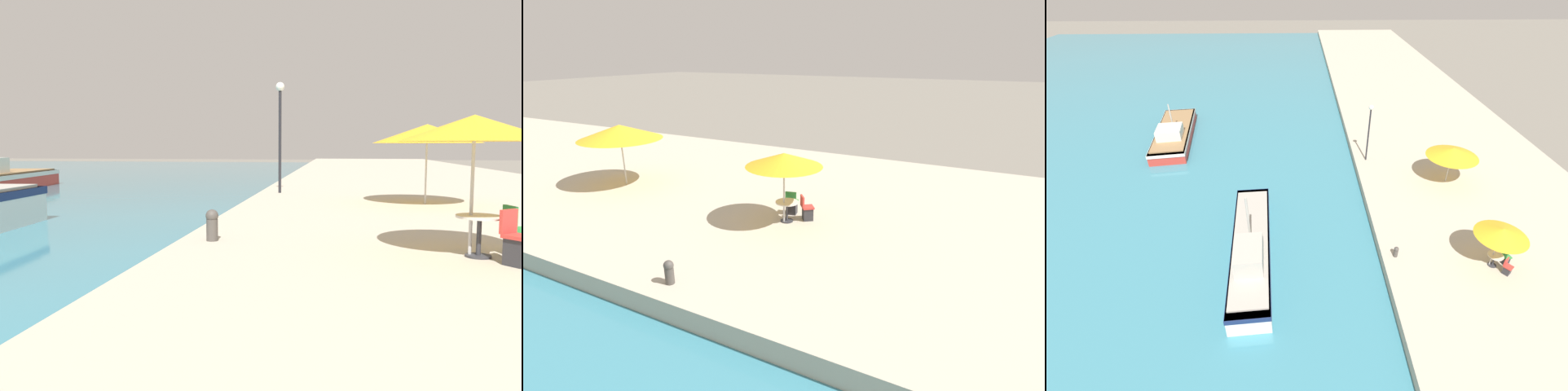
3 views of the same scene
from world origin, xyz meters
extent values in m
cylinder|color=#B7B7B7|center=(5.60, 12.11, 1.72)|extent=(0.06, 0.06, 2.18)
cone|color=yellow|center=(5.60, 12.11, 2.89)|extent=(2.62, 2.62, 0.46)
cylinder|color=#B7B7B7|center=(6.21, 20.47, 1.73)|extent=(0.06, 0.06, 2.20)
cone|color=yellow|center=(6.21, 20.47, 2.99)|extent=(3.58, 3.58, 0.63)
cylinder|color=#333338|center=(5.74, 12.06, 0.65)|extent=(0.44, 0.44, 0.04)
cylinder|color=#333338|center=(5.74, 12.06, 0.98)|extent=(0.08, 0.08, 0.70)
cylinder|color=beige|center=(5.74, 12.06, 1.35)|extent=(0.80, 0.80, 0.04)
cube|color=#2D2D33|center=(6.47, 12.22, 0.86)|extent=(0.40, 0.40, 0.45)
cube|color=#2D8E42|center=(6.47, 12.22, 1.11)|extent=(0.48, 0.48, 0.06)
cube|color=#2D8E42|center=(6.27, 12.18, 1.34)|extent=(0.14, 0.40, 0.40)
cube|color=#2D2D33|center=(6.20, 11.47, 0.86)|extent=(0.48, 0.48, 0.45)
cube|color=red|center=(6.20, 11.47, 1.11)|extent=(0.56, 0.56, 0.06)
cube|color=red|center=(6.08, 11.63, 1.34)|extent=(0.35, 0.29, 0.40)
cylinder|color=#4C4742|center=(0.72, 12.88, 0.86)|extent=(0.24, 0.24, 0.45)
sphere|color=#4C4742|center=(0.72, 12.88, 1.15)|extent=(0.26, 0.26, 0.26)
camera|label=1|loc=(3.26, 2.79, 2.58)|focal=35.00mm
camera|label=2|loc=(-6.03, 6.04, 6.30)|focal=28.00mm
camera|label=3|loc=(-4.50, -0.84, 14.35)|focal=24.00mm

